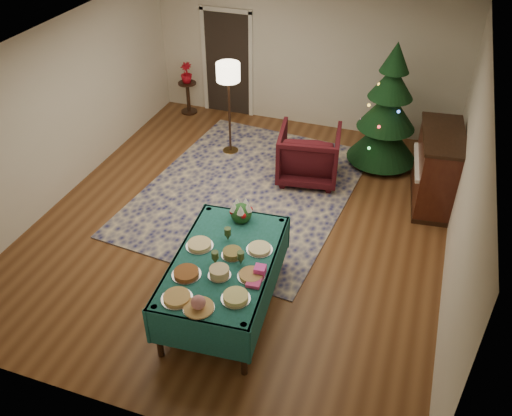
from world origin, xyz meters
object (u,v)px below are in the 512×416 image
(armchair, at_px, (309,152))
(floor_lamp, at_px, (228,78))
(buffet_table, at_px, (224,269))
(potted_plant, at_px, (187,77))
(christmas_tree, at_px, (388,112))
(piano, at_px, (437,169))
(gift_box, at_px, (260,270))
(side_table, at_px, (188,98))

(armchair, xyz_separation_m, floor_lamp, (-1.59, 0.42, 0.93))
(buffet_table, relative_size, potted_plant, 5.19)
(potted_plant, xyz_separation_m, christmas_tree, (4.11, -0.75, 0.22))
(potted_plant, height_order, piano, piano)
(floor_lamp, bearing_deg, piano, -6.66)
(gift_box, xyz_separation_m, piano, (1.77, 3.37, -0.25))
(side_table, xyz_separation_m, potted_plant, (0.00, 0.00, 0.46))
(buffet_table, bearing_deg, armchair, 86.34)
(floor_lamp, xyz_separation_m, christmas_tree, (2.69, 0.50, -0.45))
(floor_lamp, bearing_deg, armchair, -14.81)
(side_table, distance_m, christmas_tree, 4.24)
(piano, bearing_deg, side_table, 161.65)
(side_table, bearing_deg, buffet_table, -60.48)
(christmas_tree, bearing_deg, armchair, -140.12)
(buffet_table, bearing_deg, christmas_tree, 72.62)
(gift_box, height_order, christmas_tree, christmas_tree)
(gift_box, height_order, armchair, armchair)
(armchair, xyz_separation_m, christmas_tree, (1.10, 0.92, 0.48))
(buffet_table, xyz_separation_m, armchair, (0.21, 3.27, -0.13))
(piano, bearing_deg, potted_plant, 161.65)
(christmas_tree, bearing_deg, side_table, 169.65)
(armchair, distance_m, floor_lamp, 1.89)
(floor_lamp, bearing_deg, buffet_table, -69.55)
(potted_plant, bearing_deg, piano, -18.35)
(gift_box, xyz_separation_m, potted_plant, (-3.29, 5.05, -0.07))
(christmas_tree, xyz_separation_m, piano, (0.95, -0.93, -0.40))
(floor_lamp, relative_size, christmas_tree, 0.77)
(buffet_table, xyz_separation_m, gift_box, (0.49, -0.10, 0.21))
(potted_plant, relative_size, piano, 0.28)
(gift_box, relative_size, floor_lamp, 0.07)
(buffet_table, xyz_separation_m, side_table, (-2.80, 4.95, -0.32))
(christmas_tree, bearing_deg, piano, -44.39)
(gift_box, relative_size, side_table, 0.19)
(floor_lamp, relative_size, side_table, 2.57)
(buffet_table, height_order, christmas_tree, christmas_tree)
(gift_box, bearing_deg, armchair, 94.72)
(armchair, bearing_deg, christmas_tree, -149.20)
(floor_lamp, height_order, potted_plant, floor_lamp)
(armchair, bearing_deg, potted_plant, -38.15)
(gift_box, bearing_deg, buffet_table, 168.49)
(potted_plant, height_order, christmas_tree, christmas_tree)
(armchair, relative_size, floor_lamp, 0.60)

